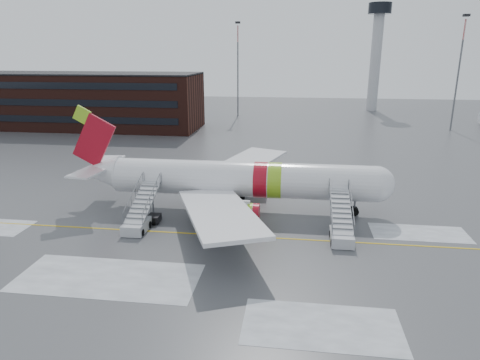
# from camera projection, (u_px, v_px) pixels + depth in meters

# --- Properties ---
(ground) EXTENTS (260.00, 260.00, 0.00)m
(ground) POSITION_uv_depth(u_px,v_px,m) (210.00, 230.00, 41.59)
(ground) COLOR #494C4F
(ground) RESTS_ON ground
(airliner) EXTENTS (35.03, 32.97, 11.18)m
(airliner) POSITION_uv_depth(u_px,v_px,m) (234.00, 180.00, 46.22)
(airliner) COLOR white
(airliner) RESTS_ON ground
(airstair_fwd) EXTENTS (2.05, 7.70, 3.48)m
(airstair_fwd) POSITION_uv_depth(u_px,v_px,m) (341.00, 229.00, 39.30)
(airstair_fwd) COLOR #B3B5BA
(airstair_fwd) RESTS_ON ground
(airstair_aft) EXTENTS (2.05, 7.70, 3.48)m
(airstair_aft) POSITION_uv_depth(u_px,v_px,m) (139.00, 218.00, 41.74)
(airstair_aft) COLOR #ADB0B5
(airstair_aft) RESTS_ON ground
(pushback_tug) EXTENTS (2.84, 2.16, 1.60)m
(pushback_tug) POSITION_uv_depth(u_px,v_px,m) (145.00, 216.00, 43.40)
(pushback_tug) COLOR black
(pushback_tug) RESTS_ON ground
(terminal_building) EXTENTS (62.00, 16.11, 12.30)m
(terminal_building) POSITION_uv_depth(u_px,v_px,m) (64.00, 100.00, 97.71)
(terminal_building) COLOR #3F1E16
(terminal_building) RESTS_ON ground
(control_tower) EXTENTS (6.40, 6.40, 30.00)m
(control_tower) POSITION_uv_depth(u_px,v_px,m) (377.00, 45.00, 122.67)
(control_tower) COLOR #B2B5BA
(control_tower) RESTS_ON ground
(light_mast_far_ne) EXTENTS (1.20, 1.20, 24.25)m
(light_mast_far_ne) POSITION_uv_depth(u_px,v_px,m) (459.00, 66.00, 91.23)
(light_mast_far_ne) COLOR #595B60
(light_mast_far_ne) RESTS_ON ground
(light_mast_far_n) EXTENTS (1.20, 1.20, 24.25)m
(light_mast_far_n) POSITION_uv_depth(u_px,v_px,m) (238.00, 63.00, 112.72)
(light_mast_far_n) COLOR #595B60
(light_mast_far_n) RESTS_ON ground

